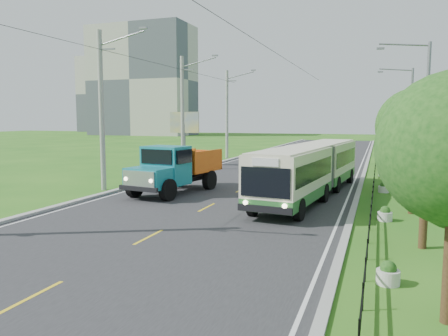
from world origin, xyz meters
The scene contains 28 objects.
ground centered at (0.00, 0.00, 0.00)m, with size 240.00×240.00×0.00m, color #256217.
road centered at (0.00, 20.00, 0.01)m, with size 14.00×120.00×0.02m, color #28282B.
curb_left centered at (-7.20, 20.00, 0.07)m, with size 0.40×120.00×0.15m, color #9E9E99.
curb_right centered at (7.15, 20.00, 0.05)m, with size 0.30×120.00×0.10m, color #9E9E99.
edge_line_left centered at (-6.65, 20.00, 0.02)m, with size 0.12×120.00×0.00m, color silver.
edge_line_right centered at (6.65, 20.00, 0.02)m, with size 0.12×120.00×0.00m, color silver.
centre_dash centered at (0.00, 0.00, 0.02)m, with size 0.12×2.20×0.00m, color yellow.
railing_right centered at (8.00, 14.00, 0.30)m, with size 0.04×40.00×0.60m, color black.
pole_near centered at (-8.26, 9.00, 5.09)m, with size 3.51×0.32×10.00m.
pole_mid centered at (-8.26, 21.00, 5.09)m, with size 3.51×0.32×10.00m.
pole_far centered at (-8.26, 33.00, 5.09)m, with size 3.51×0.32×10.00m.
tree_second centered at (9.86, 2.14, 3.52)m, with size 3.18×3.26×5.30m.
tree_third centered at (9.86, 8.14, 3.99)m, with size 3.60×3.62×6.00m.
tree_fourth centered at (9.86, 14.14, 3.59)m, with size 3.24×3.31×5.40m.
tree_fifth centered at (9.86, 20.14, 3.85)m, with size 3.48×3.52×5.80m.
tree_back centered at (9.86, 26.14, 3.65)m, with size 3.30×3.36×5.50m.
streetlight_mid centered at (10.64, 14.00, 4.90)m, with size 3.02×0.20×9.07m.
streetlight_far centered at (10.64, 28.00, 4.90)m, with size 3.02×0.20×9.07m.
planter_front centered at (8.60, -2.00, 0.29)m, with size 0.64×0.64×0.67m.
planter_near centered at (8.60, 6.00, 0.29)m, with size 0.64×0.64×0.67m.
planter_mid centered at (8.60, 14.00, 0.29)m, with size 0.64×0.64×0.67m.
planter_far centered at (8.60, 22.00, 0.29)m, with size 0.64×0.64×0.67m.
billboard_left centered at (-9.50, 24.00, 3.87)m, with size 3.00×0.20×5.20m.
billboard_right centered at (12.30, 20.00, 5.34)m, with size 0.24×6.00×7.30m.
apartment_near centered at (-55.00, 95.00, 15.00)m, with size 28.00×14.00×30.00m, color #B7B2A3.
apartment_far centered at (-80.00, 120.00, 13.00)m, with size 24.00×14.00×26.00m, color #B7B2A3.
bus centered at (4.55, 11.06, 1.78)m, with size 4.13×15.55×2.97m.
dump_truck centered at (-3.49, 9.56, 1.67)m, with size 3.70×7.32×2.94m.
Camera 1 is at (8.23, -14.46, 4.55)m, focal length 35.00 mm.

